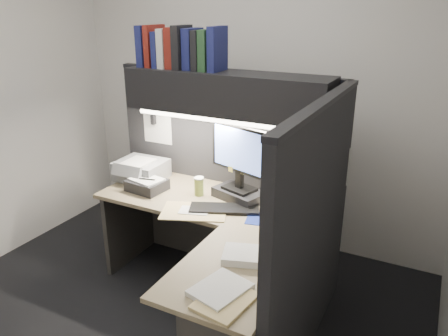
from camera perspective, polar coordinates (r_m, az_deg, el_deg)
The scene contains 21 objects.
floor at distance 3.31m, azimuth -8.12°, elevation -19.00°, with size 3.50×3.50×0.00m, color black.
wall_back at distance 3.94m, azimuth 3.61°, elevation 9.58°, with size 3.50×0.04×2.70m, color white.
partition_back at distance 3.58m, azimuth 0.16°, elevation -0.68°, with size 1.90×0.06×1.60m, color black.
partition_right at distance 2.63m, azimuth 11.37°, elevation -9.36°, with size 0.06×1.50×1.60m, color black.
desk at distance 2.85m, azimuth -1.33°, elevation -14.84°, with size 1.70×1.53×0.73m.
overhead_shelf at distance 3.19m, azimuth 0.23°, elevation 9.79°, with size 1.55×0.34×0.30m, color black.
task_light_tube at distance 3.10m, azimuth -0.96°, elevation 6.27°, with size 0.04×0.04×1.32m, color white.
monitor at distance 3.20m, azimuth 2.03°, elevation -0.39°, with size 0.51×0.33×0.56m.
keyboard at distance 3.10m, azimuth 0.03°, elevation -5.34°, with size 0.49×0.16×0.02m, color black.
mousepad at distance 2.99m, azimuth 5.02°, elevation -6.67°, with size 0.21×0.19×0.00m, color navy.
mouse at distance 2.97m, azimuth 5.34°, elevation -6.40°, with size 0.07×0.11×0.04m, color black.
telephone at distance 3.15m, azimuth 8.26°, elevation -4.53°, with size 0.21×0.22×0.09m, color #BBB090.
coffee_cup at distance 3.33m, azimuth -3.29°, elevation -2.48°, with size 0.07×0.07×0.13m, color #ADB347.
printer at distance 3.70m, azimuth -10.75°, elevation -0.22°, with size 0.38×0.33×0.15m, color gray.
notebook_stack at distance 3.47m, azimuth -10.03°, elevation -2.20°, with size 0.28×0.23×0.08m, color black.
open_folder at distance 3.09m, azimuth -3.91°, elevation -5.67°, with size 0.45×0.30×0.01m, color tan.
paper_stack_a at distance 2.54m, azimuth 2.55°, elevation -11.32°, with size 0.23×0.20×0.04m, color white.
paper_stack_b at distance 2.29m, azimuth -0.49°, elevation -15.59°, with size 0.23×0.28×0.03m, color white.
manila_stack at distance 2.23m, azimuth 0.13°, elevation -16.98°, with size 0.23×0.29×0.02m, color tan.
binder_row at distance 3.33m, azimuth -5.63°, elevation 15.31°, with size 0.67×0.25×0.31m.
pinned_papers at distance 3.02m, azimuth 3.60°, elevation 0.34°, with size 1.76×1.31×0.51m.
Camera 1 is at (1.55, -2.04, 2.09)m, focal length 35.00 mm.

